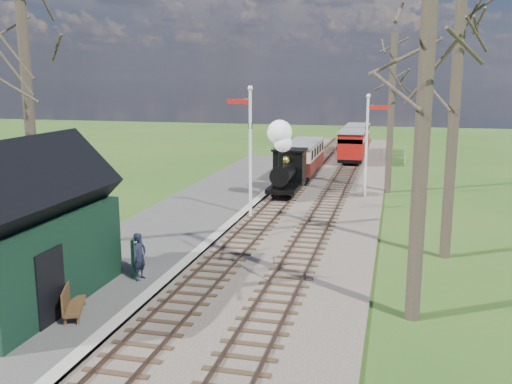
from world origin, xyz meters
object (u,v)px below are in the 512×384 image
(station_shed, at_px, (21,234))
(red_carriage_a, at_px, (352,145))
(coach, at_px, (303,157))
(person, at_px, (140,256))
(semaphore_near, at_px, (249,143))
(sign_board, at_px, (136,255))
(semaphore_far, at_px, (368,138))
(bench, at_px, (70,301))
(red_carriage_b, at_px, (357,138))
(locomotive, at_px, (286,163))

(station_shed, distance_m, red_carriage_a, 31.52)
(coach, distance_m, person, 20.76)
(semaphore_near, xyz_separation_m, sign_board, (-1.57, -8.89, -2.80))
(semaphore_far, distance_m, sign_board, 16.53)
(red_carriage_a, bearing_deg, semaphore_near, -100.19)
(coach, xyz_separation_m, bench, (-2.59, -23.72, -0.83))
(semaphore_near, distance_m, red_carriage_b, 24.57)
(semaphore_near, bearing_deg, red_carriage_b, 82.09)
(locomotive, relative_size, coach, 0.63)
(coach, height_order, red_carriage_b, coach)
(semaphore_far, distance_m, coach, 7.10)
(locomotive, height_order, red_carriage_b, locomotive)
(coach, relative_size, bench, 4.32)
(semaphore_far, xyz_separation_m, coach, (-4.37, 5.26, -1.92))
(semaphore_near, distance_m, semaphore_far, 7.91)
(sign_board, height_order, person, person)
(red_carriage_b, relative_size, bench, 3.11)
(red_carriage_a, height_order, red_carriage_b, same)
(red_carriage_b, height_order, bench, red_carriage_b)
(semaphore_near, relative_size, person, 4.03)
(red_carriage_a, xyz_separation_m, person, (-4.55, -28.15, -0.46))
(coach, bearing_deg, red_carriage_a, 70.85)
(semaphore_far, bearing_deg, station_shed, -115.72)
(coach, bearing_deg, red_carriage_b, 78.68)
(bench, relative_size, person, 1.01)
(red_carriage_a, height_order, sign_board, red_carriage_a)
(locomotive, height_order, red_carriage_a, locomotive)
(station_shed, height_order, locomotive, station_shed)
(coach, relative_size, red_carriage_b, 1.39)
(semaphore_far, bearing_deg, coach, 129.76)
(locomotive, bearing_deg, bench, -98.30)
(locomotive, height_order, coach, locomotive)
(red_carriage_a, relative_size, red_carriage_b, 1.00)
(locomotive, height_order, person, locomotive)
(semaphore_near, xyz_separation_m, red_carriage_b, (3.37, 24.24, -2.19))
(semaphore_far, relative_size, locomotive, 1.36)
(semaphore_far, relative_size, coach, 0.85)
(station_shed, bearing_deg, sign_board, 57.81)
(semaphore_far, bearing_deg, bench, -110.66)
(red_carriage_a, bearing_deg, coach, -109.15)
(red_carriage_b, bearing_deg, bench, -98.04)
(station_shed, distance_m, sign_board, 3.95)
(person, bearing_deg, red_carriage_b, 0.44)
(bench, distance_m, person, 3.14)
(locomotive, xyz_separation_m, bench, (-2.57, -17.66, -1.35))
(station_shed, distance_m, semaphore_near, 12.58)
(locomotive, bearing_deg, red_carriage_a, 79.09)
(locomotive, xyz_separation_m, red_carriage_b, (2.61, 19.05, -0.52))
(red_carriage_a, bearing_deg, station_shed, -102.64)
(locomotive, relative_size, bench, 2.70)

